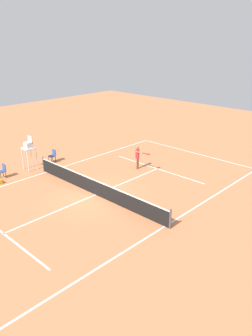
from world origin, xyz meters
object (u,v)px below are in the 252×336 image
(tennis_ball, at_px, (128,173))
(courtside_chair_near, at_px, (2,170))
(courtside_chair_mid, at_px, (53,155))
(umpire_chair, at_px, (29,148))
(player_serving, at_px, (138,156))

(tennis_ball, relative_size, courtside_chair_near, 0.07)
(courtside_chair_mid, bearing_deg, tennis_ball, -158.47)
(tennis_ball, xyz_separation_m, courtside_chair_near, (5.52, 6.36, 0.50))
(umpire_chair, distance_m, courtside_chair_mid, 2.26)
(player_serving, relative_size, tennis_ball, 25.15)
(player_serving, relative_size, courtside_chair_near, 1.80)
(player_serving, relative_size, umpire_chair, 0.71)
(umpire_chair, bearing_deg, player_serving, -136.01)
(player_serving, distance_m, courtside_chair_near, 9.24)
(player_serving, relative_size, courtside_chair_mid, 1.80)
(tennis_ball, distance_m, umpire_chair, 7.18)
(player_serving, bearing_deg, courtside_chair_near, -45.39)
(courtside_chair_mid, bearing_deg, courtside_chair_near, 92.43)
(tennis_ball, height_order, courtside_chair_near, courtside_chair_near)
(tennis_ball, bearing_deg, player_serving, -85.99)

